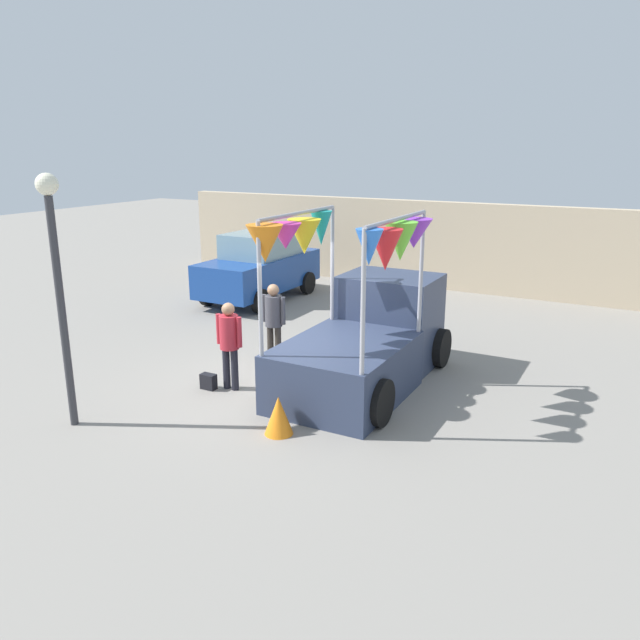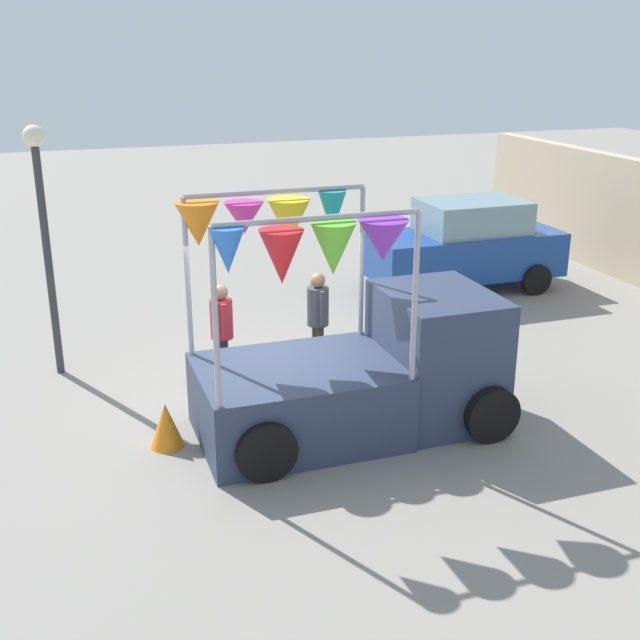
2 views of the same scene
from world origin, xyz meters
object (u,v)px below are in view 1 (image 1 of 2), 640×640
parked_car (260,266)px  handbag (208,382)px  vendor_truck (368,331)px  street_lamp (56,266)px  person_vendor (274,316)px  folded_kite_bundle_tangerine (279,415)px  person_customer (229,338)px

parked_car → handbag: parked_car is taller
vendor_truck → street_lamp: street_lamp is taller
handbag → person_vendor: bearing=80.3°
parked_car → street_lamp: (1.96, -8.24, 1.57)m
person_vendor → folded_kite_bundle_tangerine: size_ratio=2.69×
parked_car → handbag: (2.91, -6.08, -0.80)m
vendor_truck → handbag: size_ratio=14.95×
parked_car → street_lamp: 8.62m
folded_kite_bundle_tangerine → handbag: bearing=155.7°
person_vendor → handbag: 1.95m
person_customer → handbag: 0.91m
street_lamp → handbag: bearing=66.3°
vendor_truck → parked_car: bearing=140.3°
person_customer → folded_kite_bundle_tangerine: bearing=-33.5°
street_lamp → folded_kite_bundle_tangerine: (3.00, 1.23, -2.22)m
street_lamp → folded_kite_bundle_tangerine: bearing=22.3°
person_vendor → folded_kite_bundle_tangerine: 3.27m
handbag → street_lamp: street_lamp is taller
person_vendor → street_lamp: (-1.24, -3.90, 1.55)m
person_customer → folded_kite_bundle_tangerine: person_customer is taller
parked_car → folded_kite_bundle_tangerine: parked_car is taller
vendor_truck → parked_car: size_ratio=1.05×
handbag → street_lamp: 3.35m
handbag → vendor_truck: bearing=36.7°
parked_car → person_vendor: size_ratio=2.48×
person_customer → street_lamp: street_lamp is taller
folded_kite_bundle_tangerine → person_customer: bearing=146.5°
parked_car → handbag: bearing=-64.4°
vendor_truck → handbag: 3.02m
vendor_truck → person_customer: size_ratio=2.63×
folded_kite_bundle_tangerine → street_lamp: bearing=-157.7°
parked_car → person_vendor: parked_car is taller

